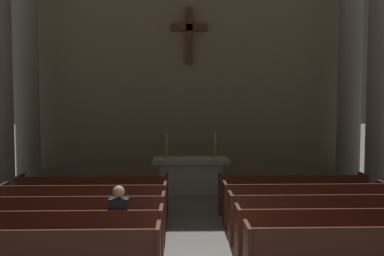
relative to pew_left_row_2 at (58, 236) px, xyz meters
name	(u,v)px	position (x,y,z in m)	size (l,w,h in m)	color
pew_left_row_2	(58,236)	(0.00, 0.00, 0.00)	(3.47, 0.50, 0.95)	#4C2319
pew_left_row_3	(73,219)	(0.00, 1.02, 0.00)	(3.47, 0.50, 0.95)	#4C2319
pew_left_row_4	(84,206)	(0.00, 2.04, 0.00)	(3.47, 0.50, 0.95)	#4C2319
pew_left_row_5	(94,195)	(0.00, 3.06, 0.00)	(3.47, 0.50, 0.95)	#4C2319
pew_right_row_1	(365,255)	(4.68, -1.02, 0.00)	(3.47, 0.50, 0.95)	#4C2319
pew_right_row_2	(339,234)	(4.68, 0.00, 0.00)	(3.47, 0.50, 0.95)	#4C2319
pew_right_row_3	(320,217)	(4.68, 1.02, 0.00)	(3.47, 0.50, 0.95)	#4C2319
pew_right_row_4	(304,204)	(4.68, 2.04, 0.00)	(3.47, 0.50, 0.95)	#4C2319
pew_right_row_5	(292,194)	(4.68, 3.06, 0.00)	(3.47, 0.50, 0.95)	#4C2319
column_right_third	(382,62)	(7.44, 4.54, 3.23)	(1.11, 1.11, 7.59)	gray
column_left_fourth	(26,67)	(-2.75, 6.75, 3.23)	(1.11, 1.11, 7.59)	gray
column_right_fourth	(350,68)	(7.44, 6.75, 3.23)	(1.11, 1.11, 7.59)	gray
altar	(191,174)	(2.34, 5.46, 0.06)	(2.20, 0.90, 1.01)	#BCB7AD
candlestick_left	(167,150)	(1.64, 5.46, 0.77)	(0.16, 0.16, 0.73)	#B79338
candlestick_right	(215,150)	(3.04, 5.46, 0.77)	(0.16, 0.16, 0.73)	#B79338
apse_with_cross	(189,50)	(2.34, 7.85, 3.89)	(11.37, 0.47, 8.72)	gray
lone_worshipper	(120,222)	(1.02, 0.04, 0.22)	(0.32, 0.43, 1.32)	#26262B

